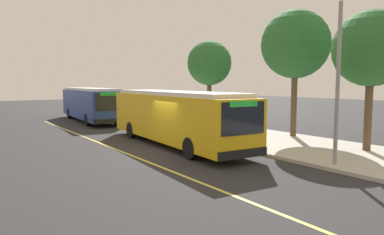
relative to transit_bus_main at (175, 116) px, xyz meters
name	(u,v)px	position (x,y,z in m)	size (l,w,h in m)	color
ground_plane	(172,150)	(1.30, -1.01, -1.62)	(120.00, 120.00, 0.00)	#2B2B2D
sidewalk_curb	(257,138)	(1.30, 4.99, -1.54)	(44.00, 6.40, 0.15)	#B7B2A8
lane_stripe_center	(132,155)	(1.30, -3.21, -1.61)	(36.00, 0.14, 0.01)	#E0D64C
transit_bus_main	(175,116)	(0.00, 0.00, 0.00)	(12.06, 3.36, 2.95)	gold
transit_bus_second	(90,103)	(-14.56, 0.22, 0.00)	(11.59, 3.41, 2.95)	navy
bus_shelter	(211,105)	(-2.92, 4.77, 0.30)	(2.90, 1.60, 2.48)	#333338
waiting_bench	(210,123)	(-2.94, 4.68, -0.98)	(1.60, 0.48, 0.95)	brown
route_sign_post	(207,107)	(-0.74, 2.74, 0.34)	(0.44, 0.08, 2.80)	#333338
pedestrian_commuter	(188,118)	(-2.96, 2.84, -0.50)	(0.24, 0.40, 1.69)	#282D47
street_tree_near_shelter	(371,49)	(7.28, 6.41, 3.38)	(3.59, 3.59, 6.67)	brown
street_tree_upstreet	(295,45)	(2.17, 7.21, 4.08)	(4.11, 4.11, 7.63)	brown
street_tree_downstreet	(209,63)	(-6.54, 7.36, 3.35)	(3.57, 3.57, 6.63)	brown
utility_pole	(338,84)	(8.16, 2.49, 1.73)	(0.16, 0.16, 6.40)	gray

